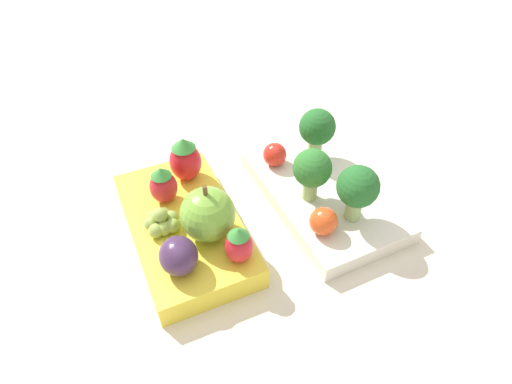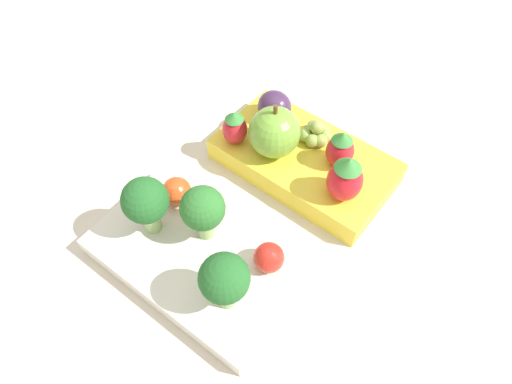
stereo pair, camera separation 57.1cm
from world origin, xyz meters
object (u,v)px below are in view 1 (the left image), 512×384
Objects in this scene: strawberry_0 at (163,185)px; strawberry_1 at (185,159)px; broccoli_floret_2 at (312,170)px; cherry_tomato_0 at (323,221)px; bento_box_fruit at (185,228)px; cherry_tomato_1 at (275,154)px; broccoli_floret_0 at (358,188)px; plum at (178,256)px; grape_cluster at (162,221)px; strawberry_2 at (239,245)px; broccoli_floret_1 at (317,129)px; apple at (208,214)px; bento_box_savoury at (321,192)px.

strawberry_0 is 0.83× the size of strawberry_1.
cherry_tomato_0 is at bearing -12.98° from broccoli_floret_2.
bento_box_fruit is at bearing -97.24° from broccoli_floret_2.
cherry_tomato_1 is at bearing 84.17° from strawberry_1.
broccoli_floret_0 is 1.70× the size of plum.
broccoli_floret_2 is at bearing 84.81° from grape_cluster.
strawberry_1 is 1.30× the size of strawberry_2.
bento_box_fruit is 2.94× the size of broccoli_floret_1.
cherry_tomato_0 is 0.16m from strawberry_0.
grape_cluster is (-0.02, -0.04, -0.02)m from apple.
apple is 0.04m from strawberry_2.
strawberry_1 is 0.12m from plum.
strawberry_0 reaches higher than plum.
bento_box_fruit is 3.00× the size of apple.
bento_box_fruit is at bearing 160.65° from plum.
strawberry_2 is at bearing -38.05° from cherry_tomato_1.
strawberry_1 is at bearing 158.67° from bento_box_fruit.
plum is at bearing -91.15° from broccoli_floret_0.
broccoli_floret_0 reaches higher than broccoli_floret_2.
plum is at bearing -19.35° from bento_box_fruit.
grape_cluster is (-0.01, -0.15, -0.02)m from broccoli_floret_2.
strawberry_0 is at bearing -119.05° from broccoli_floret_0.
broccoli_floret_1 is 0.15m from strawberry_1.
cherry_tomato_0 is 0.75× the size of plum.
bento_box_savoury is 0.14m from strawberry_2.
cherry_tomato_1 is 0.72× the size of plum.
bento_box_fruit is at bearing -76.52° from broccoli_floret_1.
plum is at bearing -7.10° from strawberry_0.
strawberry_0 is at bearing -87.55° from broccoli_floret_1.
strawberry_0 is (-0.06, -0.03, -0.01)m from apple.
strawberry_1 is (-0.09, 0.00, -0.00)m from apple.
cherry_tomato_1 is at bearing -170.93° from broccoli_floret_2.
broccoli_floret_0 reaches higher than grape_cluster.
grape_cluster is (0.04, -0.19, -0.02)m from broccoli_floret_1.
cherry_tomato_0 is (0.06, 0.12, 0.02)m from bento_box_fruit.
bento_box_savoury is 3.17× the size of broccoli_floret_2.
broccoli_floret_2 is 2.18× the size of cherry_tomato_0.
bento_box_savoury is at bearing 105.89° from plum.
cherry_tomato_1 is (-0.11, -0.04, -0.03)m from broccoli_floret_0.
broccoli_floret_2 is 0.05m from cherry_tomato_0.
grape_cluster is (-0.06, -0.05, -0.01)m from strawberry_2.
bento_box_savoury is 6.90× the size of cherry_tomato_0.
strawberry_1 is at bearing -115.97° from bento_box_savoury.
strawberry_1 is (-0.01, -0.10, 0.02)m from cherry_tomato_1.
broccoli_floret_1 is at bearing 161.33° from bento_box_savoury.
bento_box_fruit is at bearing -147.33° from apple.
apple is 0.07m from strawberry_0.
apple reaches higher than plum.
broccoli_floret_2 is at bearing 167.02° from cherry_tomato_0.
cherry_tomato_0 is at bearing -29.58° from bento_box_savoury.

